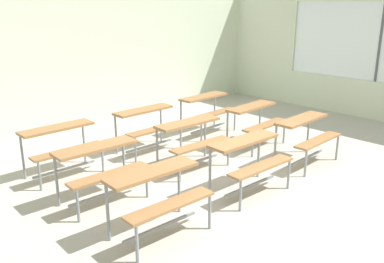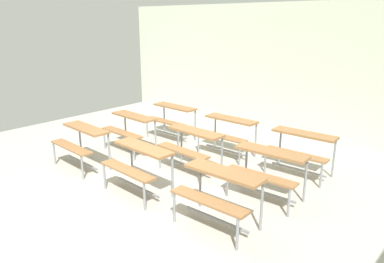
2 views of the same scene
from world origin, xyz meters
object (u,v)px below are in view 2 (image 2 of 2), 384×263
object	(u,v)px
desk_bench_r0c0	(81,138)
desk_bench_r0c1	(138,159)
desk_bench_r1c2	(268,164)
desk_bench_r0c2	(218,186)
desk_bench_r2c0	(171,114)
desk_bench_r2c1	(228,128)
desk_bench_r1c0	(130,125)
desk_bench_r2c2	(301,144)
desk_bench_r1c1	(191,141)

from	to	relation	value
desk_bench_r0c0	desk_bench_r0c1	world-z (taller)	same
desk_bench_r1c2	desk_bench_r0c2	bearing A→B (deg)	-97.16
desk_bench_r0c2	desk_bench_r2c0	world-z (taller)	same
desk_bench_r2c1	desk_bench_r0c2	bearing A→B (deg)	-56.60
desk_bench_r1c0	desk_bench_r2c0	xyz separation A→B (m)	(0.04, 1.17, 0.00)
desk_bench_r0c0	desk_bench_r0c1	bearing A→B (deg)	2.06
desk_bench_r0c0	desk_bench_r0c2	distance (m)	3.10
desk_bench_r0c2	desk_bench_r1c2	world-z (taller)	same
desk_bench_r2c0	desk_bench_r2c2	world-z (taller)	same
desk_bench_r0c1	desk_bench_r2c2	bearing A→B (deg)	58.19
desk_bench_r1c1	desk_bench_r2c1	bearing A→B (deg)	93.51
desk_bench_r0c2	desk_bench_r2c0	size ratio (longest dim) A/B	1.01
desk_bench_r0c1	desk_bench_r0c2	xyz separation A→B (m)	(1.51, 0.05, 0.00)
desk_bench_r0c0	desk_bench_r1c1	size ratio (longest dim) A/B	1.00
desk_bench_r0c0	desk_bench_r0c2	bearing A→B (deg)	3.12
desk_bench_r0c0	desk_bench_r2c1	world-z (taller)	same
desk_bench_r0c0	desk_bench_r2c1	distance (m)	2.79
desk_bench_r1c2	desk_bench_r2c2	xyz separation A→B (m)	(-0.03, 1.18, 0.00)
desk_bench_r0c2	desk_bench_r2c2	world-z (taller)	same
desk_bench_r1c0	desk_bench_r1c2	xyz separation A→B (m)	(3.20, -0.01, 0.00)
desk_bench_r1c0	desk_bench_r2c1	world-z (taller)	same
desk_bench_r1c1	desk_bench_r2c0	world-z (taller)	same
desk_bench_r0c1	desk_bench_r1c0	bearing A→B (deg)	146.50
desk_bench_r0c1	desk_bench_r1c1	distance (m)	1.17
desk_bench_r1c0	desk_bench_r1c2	world-z (taller)	same
desk_bench_r1c1	desk_bench_r0c1	bearing A→B (deg)	-89.66
desk_bench_r2c1	desk_bench_r1c0	bearing A→B (deg)	-145.53
desk_bench_r0c1	desk_bench_r1c1	bearing A→B (deg)	89.75
desk_bench_r2c0	desk_bench_r2c1	xyz separation A→B (m)	(1.60, -0.04, 0.00)
desk_bench_r0c1	desk_bench_r2c2	xyz separation A→B (m)	(1.56, 2.32, 0.00)
desk_bench_r0c0	desk_bench_r1c1	xyz separation A→B (m)	(1.63, 1.17, 0.00)
desk_bench_r0c1	desk_bench_r1c0	xyz separation A→B (m)	(-1.60, 1.15, 0.00)
desk_bench_r1c1	desk_bench_r1c2	size ratio (longest dim) A/B	1.00
desk_bench_r1c0	desk_bench_r1c2	distance (m)	3.20
desk_bench_r1c0	desk_bench_r2c2	world-z (taller)	same
desk_bench_r1c1	desk_bench_r2c2	world-z (taller)	same
desk_bench_r0c0	desk_bench_r2c0	size ratio (longest dim) A/B	1.02
desk_bench_r0c0	desk_bench_r1c2	xyz separation A→B (m)	(3.18, 1.13, 0.00)
desk_bench_r0c1	desk_bench_r2c2	distance (m)	2.80
desk_bench_r1c2	desk_bench_r2c1	world-z (taller)	same
desk_bench_r0c0	desk_bench_r1c0	xyz separation A→B (m)	(-0.02, 1.14, 0.00)
desk_bench_r1c2	desk_bench_r2c1	xyz separation A→B (m)	(-1.56, 1.14, 0.00)
desk_bench_r0c0	desk_bench_r1c0	bearing A→B (deg)	93.43
desk_bench_r2c1	desk_bench_r2c2	bearing A→B (deg)	1.26
desk_bench_r2c1	desk_bench_r2c2	xyz separation A→B (m)	(1.53, 0.04, 0.00)
desk_bench_r2c1	desk_bench_r1c1	bearing A→B (deg)	-89.38
desk_bench_r0c1	desk_bench_r0c0	bearing A→B (deg)	-178.08
desk_bench_r0c0	desk_bench_r1c2	bearing A→B (deg)	21.92
desk_bench_r1c0	desk_bench_r1c1	xyz separation A→B (m)	(1.65, 0.02, 0.00)
desk_bench_r2c2	desk_bench_r1c1	bearing A→B (deg)	-144.99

